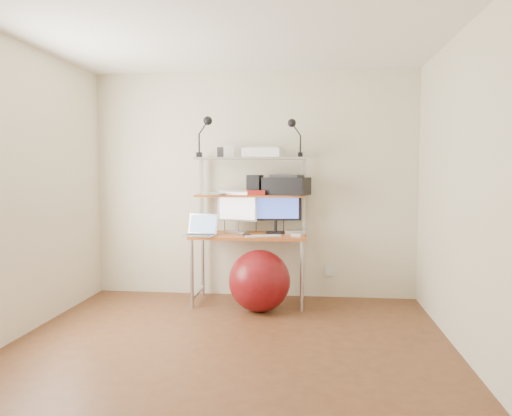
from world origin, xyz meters
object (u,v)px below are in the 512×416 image
at_px(monitor_black, 276,207).
at_px(laptop, 202,231).
at_px(monitor_silver, 237,208).
at_px(printer, 287,185).
at_px(exercise_ball, 259,281).

bearing_deg(monitor_black, laptop, -165.04).
height_order(monitor_black, laptop, monitor_black).
xyz_separation_m(monitor_black, laptop, (-0.74, -0.29, -0.23)).
bearing_deg(monitor_silver, laptop, -131.22).
distance_m(monitor_silver, printer, 0.59).
height_order(printer, exercise_ball, printer).
bearing_deg(monitor_silver, monitor_black, 12.17).
bearing_deg(printer, exercise_ball, -102.37).
distance_m(monitor_silver, exercise_ball, 0.85).
xyz_separation_m(monitor_silver, exercise_ball, (0.28, -0.41, -0.69)).
height_order(monitor_silver, monitor_black, monitor_black).
distance_m(monitor_black, printer, 0.26).
relative_size(laptop, printer, 0.67).
bearing_deg(monitor_black, printer, -2.17).
bearing_deg(exercise_ball, monitor_black, 73.14).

